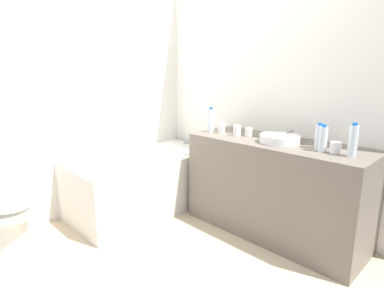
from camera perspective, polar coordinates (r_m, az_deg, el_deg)
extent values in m
plane|color=#C1AD8E|center=(2.50, -8.09, -20.95)|extent=(3.77, 3.77, 0.00)
cube|color=white|center=(3.19, -22.51, 8.21)|extent=(3.17, 0.10, 2.36)
cube|color=white|center=(3.14, 12.90, 8.80)|extent=(0.10, 2.81, 2.36)
cube|color=silver|center=(3.29, -8.49, -6.82)|extent=(1.50, 0.75, 0.56)
cube|color=white|center=(3.22, -8.63, -2.77)|extent=(1.23, 0.54, 0.09)
cylinder|color=#9F9FA4|center=(3.56, -1.05, 0.25)|extent=(0.09, 0.03, 0.03)
cylinder|color=#9F9FA4|center=(3.38, -13.14, 5.90)|extent=(0.28, 0.03, 0.53)
cylinder|color=#9F9FA4|center=(3.23, -18.47, 3.40)|extent=(0.24, 0.03, 0.03)
cylinder|color=white|center=(2.90, -30.01, -13.77)|extent=(0.24, 0.24, 0.34)
ellipsoid|color=white|center=(2.79, -30.13, -10.96)|extent=(0.34, 0.38, 0.12)
ellipsoid|color=white|center=(2.76, -30.31, -9.56)|extent=(0.32, 0.36, 0.02)
cube|color=#6B6056|center=(2.83, 14.71, -7.70)|extent=(0.58, 1.52, 0.82)
cylinder|color=white|center=(2.66, 15.62, 0.92)|extent=(0.32, 0.32, 0.07)
cylinder|color=#B8B8BD|center=(2.83, 17.67, 1.60)|extent=(0.02, 0.02, 0.07)
cylinder|color=#B8B8BD|center=(2.79, 17.25, 2.22)|extent=(0.10, 0.02, 0.02)
cylinder|color=#B8B8BD|center=(2.81, 18.72, 1.03)|extent=(0.03, 0.03, 0.04)
cylinder|color=#B8B8BD|center=(2.87, 16.59, 1.40)|extent=(0.03, 0.03, 0.04)
cylinder|color=silver|center=(2.40, 27.15, 0.45)|extent=(0.06, 0.06, 0.21)
cylinder|color=blue|center=(2.38, 27.45, 3.22)|extent=(0.03, 0.03, 0.02)
cylinder|color=silver|center=(3.01, 3.44, 4.23)|extent=(0.06, 0.06, 0.22)
cylinder|color=blue|center=(3.00, 3.47, 6.48)|extent=(0.03, 0.03, 0.02)
cylinder|color=silver|center=(2.54, 22.06, 1.15)|extent=(0.06, 0.06, 0.18)
cylinder|color=blue|center=(2.53, 22.25, 3.36)|extent=(0.03, 0.03, 0.02)
cylinder|color=silver|center=(2.46, 22.65, 0.77)|extent=(0.06, 0.06, 0.18)
cylinder|color=blue|center=(2.44, 22.85, 3.08)|extent=(0.03, 0.03, 0.02)
cylinder|color=white|center=(2.87, 8.16, 2.43)|extent=(0.07, 0.07, 0.10)
cylinder|color=white|center=(2.98, 5.39, 2.86)|extent=(0.07, 0.07, 0.09)
cylinder|color=white|center=(2.45, 24.55, -0.61)|extent=(0.07, 0.07, 0.08)
cylinder|color=white|center=(2.87, 10.29, 2.16)|extent=(0.07, 0.07, 0.08)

